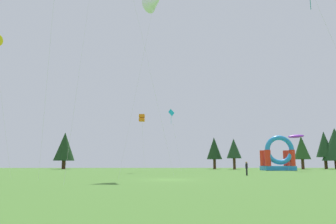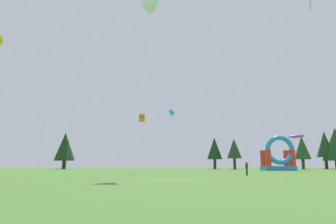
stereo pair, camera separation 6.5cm
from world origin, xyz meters
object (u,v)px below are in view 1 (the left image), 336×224
at_px(inflatable_yellow_castle, 278,158).
at_px(kite_white_delta, 154,2).
at_px(kite_orange_box, 142,118).
at_px(kite_purple_parafoil, 296,136).
at_px(person_far_side, 247,167).
at_px(kite_cyan_diamond, 171,114).

bearing_deg(inflatable_yellow_castle, kite_white_delta, -131.07).
distance_m(kite_orange_box, kite_purple_parafoil, 27.85).
bearing_deg(person_far_side, inflatable_yellow_castle, -163.54).
bearing_deg(kite_orange_box, inflatable_yellow_castle, 26.83).
relative_size(kite_cyan_diamond, kite_orange_box, 1.24).
xyz_separation_m(kite_white_delta, inflatable_yellow_castle, (23.47, 26.93, -17.41)).
bearing_deg(kite_purple_parafoil, person_far_side, -128.81).
bearing_deg(person_far_side, kite_cyan_diamond, -110.15).
relative_size(kite_white_delta, inflatable_yellow_castle, 3.12).
distance_m(person_far_side, inflatable_yellow_castle, 26.08).
xyz_separation_m(person_far_side, inflatable_yellow_castle, (12.45, 22.87, 1.48)).
height_order(kite_orange_box, kite_purple_parafoil, kite_orange_box).
relative_size(kite_cyan_diamond, kite_purple_parafoil, 1.67).
height_order(kite_cyan_diamond, kite_orange_box, kite_cyan_diamond).
bearing_deg(kite_purple_parafoil, inflatable_yellow_castle, 100.87).
bearing_deg(inflatable_yellow_castle, kite_orange_box, -153.17).
relative_size(kite_orange_box, inflatable_yellow_castle, 1.32).
bearing_deg(kite_purple_parafoil, kite_white_delta, -139.59).
bearing_deg(kite_cyan_diamond, person_far_side, -65.17).
height_order(kite_orange_box, person_far_side, kite_orange_box).
xyz_separation_m(kite_orange_box, kite_purple_parafoil, (26.86, 7.03, -2.21)).
xyz_separation_m(kite_cyan_diamond, kite_white_delta, (-2.45, -22.59, 9.48)).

